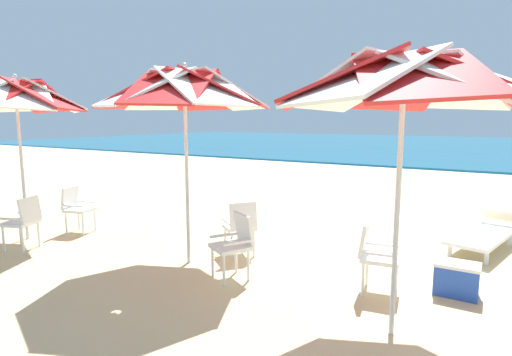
{
  "coord_description": "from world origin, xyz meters",
  "views": [
    {
      "loc": [
        0.67,
        -7.1,
        2.09
      ],
      "look_at": [
        -3.21,
        -0.61,
        1.0
      ],
      "focal_mm": 28.39,
      "sensor_mm": 36.0,
      "label": 1
    }
  ],
  "objects": [
    {
      "name": "beach_umbrella_0",
      "position": [
        -0.1,
        -3.21,
        2.41
      ],
      "size": [
        2.45,
        2.45,
        2.77
      ],
      "color": "silver",
      "rests_on": "ground"
    },
    {
      "name": "surf_foam",
      "position": [
        0.0,
        10.7,
        0.01
      ],
      "size": [
        80.0,
        0.7,
        0.01
      ],
      "primitive_type": "cube",
      "color": "white",
      "rests_on": "ground"
    },
    {
      "name": "beach_umbrella_2",
      "position": [
        -6.36,
        -3.22,
        2.46
      ],
      "size": [
        2.25,
        2.25,
        2.85
      ],
      "color": "silver",
      "rests_on": "ground"
    },
    {
      "name": "plastic_chair_3",
      "position": [
        -5.8,
        -3.57,
        0.5
      ],
      "size": [
        0.58,
        0.56,
        0.87
      ],
      "color": "white",
      "rests_on": "ground"
    },
    {
      "name": "ground_plane",
      "position": [
        0.0,
        0.0,
        0.0
      ],
      "size": [
        80.0,
        80.0,
        0.0
      ],
      "primitive_type": "plane",
      "color": "#D3B784"
    },
    {
      "name": "cooler_box",
      "position": [
        0.36,
        -1.9,
        0.2
      ],
      "size": [
        0.5,
        0.34,
        0.4
      ],
      "color": "blue",
      "rests_on": "ground"
    },
    {
      "name": "sea",
      "position": [
        0.0,
        29.0,
        0.05
      ],
      "size": [
        80.0,
        36.0,
        0.1
      ],
      "primitive_type": "cube",
      "color": "#19607F",
      "rests_on": "ground"
    },
    {
      "name": "sun_lounger_1",
      "position": [
        0.61,
        0.36,
        0.28
      ],
      "size": [
        1.13,
        2.23,
        0.62
      ],
      "color": "white",
      "rests_on": "ground"
    },
    {
      "name": "plastic_chair_2",
      "position": [
        -2.62,
        -2.04,
        0.5
      ],
      "size": [
        0.63,
        0.63,
        0.87
      ],
      "color": "white",
      "rests_on": "ground"
    },
    {
      "name": "beach_umbrella_1",
      "position": [
        -3.12,
        -2.68,
        2.49
      ],
      "size": [
        2.46,
        2.46,
        2.87
      ],
      "color": "silver",
      "rests_on": "ground"
    },
    {
      "name": "plastic_chair_1",
      "position": [
        -2.21,
        -2.83,
        0.5
      ],
      "size": [
        0.6,
        0.62,
        0.87
      ],
      "color": "white",
      "rests_on": "ground"
    },
    {
      "name": "plastic_chair_0",
      "position": [
        -0.51,
        -2.32,
        0.5
      ],
      "size": [
        0.52,
        0.5,
        0.87
      ],
      "color": "white",
      "rests_on": "ground"
    },
    {
      "name": "plastic_chair_4",
      "position": [
        -5.97,
        -2.5,
        0.5
      ],
      "size": [
        0.57,
        0.55,
        0.87
      ],
      "color": "white",
      "rests_on": "ground"
    }
  ]
}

